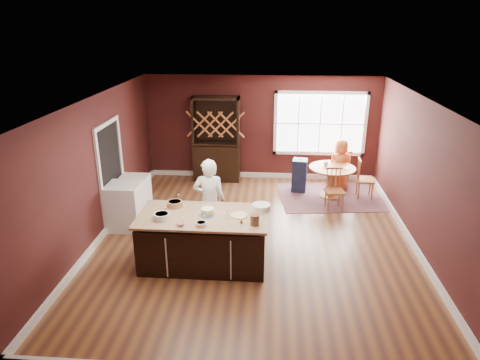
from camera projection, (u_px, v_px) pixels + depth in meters
name	position (u px, v px, depth m)	size (l,w,h in m)	color
room_shell	(256.00, 173.00, 7.85)	(7.00, 7.00, 7.00)	brown
window	(320.00, 124.00, 10.93)	(2.36, 0.10, 1.66)	white
doorway	(112.00, 175.00, 8.74)	(0.08, 1.26, 2.13)	white
kitchen_island	(204.00, 240.00, 7.35)	(2.19, 1.15, 0.92)	black
dining_table	(332.00, 176.00, 10.10)	(1.08, 1.08, 0.75)	olive
baker	(209.00, 201.00, 7.97)	(0.60, 0.40, 1.66)	silver
layer_cake	(208.00, 212.00, 7.17)	(0.29, 0.29, 0.12)	white
bowl_blue	(162.00, 216.00, 7.02)	(0.27, 0.27, 0.10)	silver
bowl_yellow	(175.00, 204.00, 7.50)	(0.27, 0.27, 0.10)	#976C42
bowl_pink	(180.00, 224.00, 6.80)	(0.13, 0.13, 0.05)	silver
bowl_olive	(201.00, 224.00, 6.80)	(0.17, 0.17, 0.07)	beige
drinking_glass	(226.00, 215.00, 7.03)	(0.07, 0.07, 0.15)	silver
dinner_plate	(239.00, 215.00, 7.16)	(0.29, 0.29, 0.02)	beige
white_tub	(261.00, 207.00, 7.35)	(0.31, 0.31, 0.11)	silver
stoneware_crock	(255.00, 220.00, 6.82)	(0.15, 0.15, 0.17)	brown
toy_figurine	(241.00, 221.00, 6.89)	(0.05, 0.05, 0.08)	#F9B706
rug	(330.00, 196.00, 10.29)	(2.40, 1.86, 0.01)	brown
chair_east	(365.00, 178.00, 10.10)	(0.41, 0.39, 0.97)	brown
chair_south	(335.00, 189.00, 9.45)	(0.40, 0.38, 0.96)	brown
chair_north	(340.00, 168.00, 10.86)	(0.40, 0.38, 0.95)	brown
seated_woman	(340.00, 165.00, 10.51)	(0.63, 0.41, 1.29)	#BB5D2A
high_chair	(299.00, 175.00, 10.49)	(0.35, 0.35, 0.85)	black
toddler	(300.00, 159.00, 10.39)	(0.18, 0.14, 0.26)	#8CA5BF
table_plate	(345.00, 168.00, 9.94)	(0.19, 0.19, 0.01)	beige
table_cup	(326.00, 164.00, 10.12)	(0.12, 0.12, 0.09)	silver
hutch	(216.00, 139.00, 11.03)	(1.20, 0.50, 2.20)	#3E2812
washer	(125.00, 206.00, 8.61)	(0.65, 0.63, 0.94)	white
dryer	(135.00, 196.00, 9.22)	(0.60, 0.58, 0.86)	white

